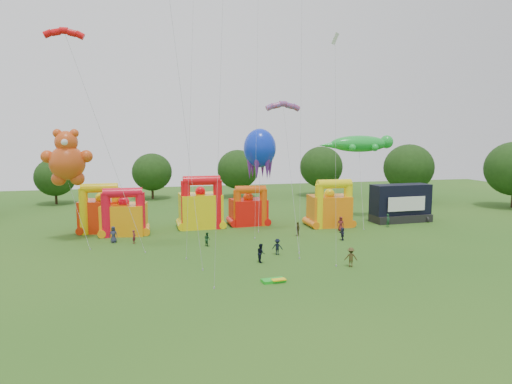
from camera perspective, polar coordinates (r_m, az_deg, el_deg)
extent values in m
plane|color=#265718|center=(35.87, 3.17, -13.34)|extent=(160.00, 160.00, 0.00)
cylinder|color=#352314|center=(91.32, 18.43, 0.06)|extent=(0.44, 0.44, 3.72)
ellipsoid|color=#193510|center=(90.90, 18.55, 2.91)|extent=(9.30, 9.30, 8.89)
cylinder|color=#352314|center=(94.97, 8.11, 0.55)|extent=(0.44, 0.44, 3.51)
ellipsoid|color=#193510|center=(94.58, 8.15, 3.14)|extent=(8.77, 8.78, 8.39)
cylinder|color=#352314|center=(91.94, -2.27, 0.34)|extent=(0.44, 0.44, 3.30)
ellipsoid|color=#193510|center=(91.55, -2.29, 2.85)|extent=(8.25, 8.25, 7.88)
cylinder|color=#352314|center=(92.13, -12.80, 0.11)|extent=(0.44, 0.44, 3.09)
ellipsoid|color=#193510|center=(91.76, -12.87, 2.45)|extent=(7.73, 7.72, 7.38)
cylinder|color=#352314|center=(90.58, -23.71, -0.50)|extent=(0.44, 0.44, 2.88)
ellipsoid|color=#193510|center=(90.22, -23.82, 1.72)|extent=(7.20, 7.20, 6.88)
cube|color=red|center=(62.95, -18.74, -2.83)|extent=(5.73, 4.92, 4.12)
cylinder|color=yellow|center=(61.58, -20.72, -2.29)|extent=(1.12, 1.12, 5.88)
cylinder|color=yellow|center=(61.21, -17.05, -2.20)|extent=(1.12, 1.12, 5.88)
cylinder|color=yellow|center=(60.97, -19.00, 0.48)|extent=(4.51, 1.17, 1.17)
sphere|color=yellow|center=(62.60, -18.83, -0.70)|extent=(1.40, 1.40, 1.40)
cube|color=orange|center=(60.44, -16.14, -3.27)|extent=(5.88, 5.01, 3.83)
cylinder|color=red|center=(58.93, -18.22, -2.79)|extent=(1.16, 1.16, 5.48)
cylinder|color=red|center=(58.74, -14.22, -2.69)|extent=(1.16, 1.16, 5.48)
cylinder|color=red|center=(58.41, -16.32, -0.09)|extent=(4.69, 1.22, 1.22)
sphere|color=red|center=(60.09, -16.21, -1.19)|extent=(1.40, 1.40, 1.40)
cube|color=yellow|center=(62.76, -6.94, -2.30)|extent=(5.71, 4.68, 4.60)
cylinder|color=red|center=(60.84, -8.78, -1.69)|extent=(1.20, 1.20, 6.57)
cylinder|color=red|center=(61.34, -4.80, -1.56)|extent=(1.20, 1.20, 6.57)
cylinder|color=red|center=(60.64, -6.83, 1.44)|extent=(4.87, 1.26, 1.26)
sphere|color=red|center=(62.39, -6.98, 0.05)|extent=(1.40, 1.40, 1.40)
cube|color=red|center=(64.26, -0.98, -2.49)|extent=(5.05, 4.19, 3.58)
cylinder|color=#E94F0C|center=(62.43, -2.35, -2.07)|extent=(1.04, 1.04, 5.11)
cylinder|color=#E94F0C|center=(63.25, 0.93, -1.94)|extent=(1.04, 1.04, 5.11)
cylinder|color=#E94F0C|center=(62.46, -0.71, 0.31)|extent=(4.21, 1.09, 1.09)
sphere|color=#E94F0C|center=(63.94, -0.98, -0.64)|extent=(1.40, 1.40, 1.40)
cube|color=orange|center=(64.09, 9.11, -2.32)|extent=(5.69, 4.71, 4.20)
cylinder|color=yellow|center=(61.74, 7.90, -1.81)|extent=(1.18, 1.18, 6.00)
cylinder|color=yellow|center=(63.39, 11.42, -1.65)|extent=(1.18, 1.18, 6.00)
cylinder|color=yellow|center=(62.15, 9.74, 1.00)|extent=(4.77, 1.24, 1.24)
sphere|color=yellow|center=(63.74, 9.16, -0.19)|extent=(1.40, 1.40, 1.40)
cube|color=black|center=(69.67, 17.61, -3.11)|extent=(8.79, 3.62, 1.10)
cube|color=black|center=(69.42, 17.61, -0.87)|extent=(8.78, 3.20, 4.33)
cube|color=white|center=(68.08, 18.32, -1.42)|extent=(5.97, 0.34, 2.04)
cylinder|color=black|center=(66.86, 15.64, -3.59)|extent=(0.30, 0.90, 0.90)
cylinder|color=black|center=(70.49, 20.57, -3.24)|extent=(0.30, 0.90, 0.90)
sphere|color=#CD4816|center=(57.45, -22.52, 3.40)|extent=(4.05, 4.05, 4.05)
sphere|color=#CD4816|center=(57.37, -22.63, 5.78)|extent=(2.58, 2.58, 2.58)
sphere|color=#CD4816|center=(57.51, -23.59, 6.75)|extent=(1.01, 1.01, 1.01)
sphere|color=#CD4816|center=(57.23, -21.77, 6.84)|extent=(1.01, 1.01, 1.01)
sphere|color=#CD4816|center=(57.78, -24.63, 4.04)|extent=(1.47, 1.47, 1.47)
sphere|color=#CD4816|center=(57.13, -20.45, 4.21)|extent=(1.47, 1.47, 1.47)
sphere|color=#CD4816|center=(57.75, -23.42, 1.53)|extent=(1.66, 1.66, 1.66)
sphere|color=#CD4816|center=(57.44, -21.43, 1.60)|extent=(1.66, 1.66, 1.66)
sphere|color=white|center=(56.14, -22.83, 5.76)|extent=(0.74, 0.74, 0.74)
ellipsoid|color=green|center=(70.08, 12.79, 5.90)|extent=(9.21, 2.88, 2.45)
sphere|color=green|center=(72.19, 16.01, 6.05)|extent=(1.98, 1.98, 1.98)
cone|color=green|center=(68.13, 9.24, 5.80)|extent=(3.60, 1.44, 1.44)
sphere|color=green|center=(72.19, 13.55, 5.48)|extent=(1.08, 1.08, 1.08)
sphere|color=green|center=(69.64, 14.64, 5.40)|extent=(1.08, 1.08, 1.08)
sphere|color=green|center=(70.61, 10.94, 5.52)|extent=(1.08, 1.08, 1.08)
sphere|color=green|center=(68.01, 11.95, 5.44)|extent=(1.08, 1.08, 1.08)
ellipsoid|color=#0E2DD2|center=(63.20, 0.48, 5.51)|extent=(4.47, 4.47, 5.36)
cone|color=#591E8C|center=(63.69, 1.74, 3.30)|extent=(1.01, 1.01, 3.58)
cone|color=#591E8C|center=(64.71, 0.83, 3.37)|extent=(1.01, 1.01, 3.58)
cone|color=#591E8C|center=(64.37, -0.43, 3.35)|extent=(1.01, 1.01, 3.58)
cone|color=#591E8C|center=(62.98, -0.81, 3.26)|extent=(1.01, 1.01, 3.58)
cone|color=#591E8C|center=(61.93, 0.11, 3.20)|extent=(1.01, 1.01, 3.58)
cone|color=#591E8C|center=(62.29, 1.41, 3.22)|extent=(1.01, 1.01, 3.58)
cube|color=white|center=(50.51, 9.88, 18.37)|extent=(1.02, 1.02, 1.10)
cube|color=green|center=(39.92, 2.17, -10.99)|extent=(2.09, 1.19, 0.24)
cube|color=yellow|center=(39.71, 2.86, -10.89)|extent=(1.25, 0.71, 0.10)
imported|color=#272B42|center=(56.05, -17.40, -5.10)|extent=(1.04, 0.77, 1.94)
imported|color=maroon|center=(55.11, -14.99, -5.43)|extent=(0.55, 0.66, 1.56)
imported|color=#1C4623|center=(52.35, -6.12, -5.87)|extent=(0.87, 0.95, 1.57)
imported|color=black|center=(48.35, 2.69, -6.85)|extent=(1.27, 1.05, 1.71)
imported|color=#473F1C|center=(57.31, 5.25, -4.62)|extent=(0.99, 1.08, 1.77)
imported|color=#222339|center=(55.80, 10.75, -5.16)|extent=(0.64, 1.48, 1.54)
imported|color=maroon|center=(60.99, 10.55, -3.93)|extent=(1.11, 1.05, 1.91)
imported|color=#173B24|center=(65.05, 16.19, -3.44)|extent=(0.80, 0.71, 1.83)
imported|color=black|center=(45.55, 0.62, -7.62)|extent=(0.72, 0.92, 1.87)
imported|color=#453A1B|center=(44.91, 11.77, -7.98)|extent=(1.37, 1.03, 1.89)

